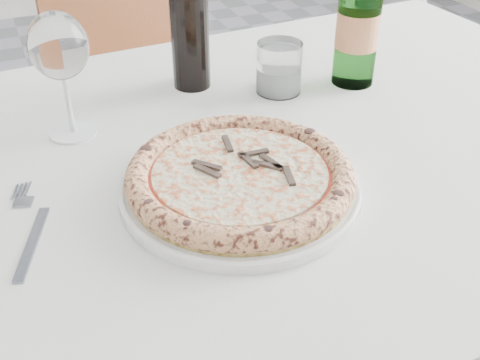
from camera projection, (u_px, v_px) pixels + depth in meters
The scene contains 9 objects.
dining_table at pixel (213, 206), 0.88m from camera, with size 1.49×0.94×0.76m.
chair_far at pixel (134, 70), 1.62m from camera, with size 0.43×0.43×0.93m.
plate at pixel (240, 187), 0.75m from camera, with size 0.30×0.30×0.02m.
pizza at pixel (240, 176), 0.74m from camera, with size 0.28×0.28×0.03m.
fork at pixel (29, 229), 0.69m from camera, with size 0.05×0.18×0.00m.
wine_glass at pixel (59, 49), 0.81m from camera, with size 0.08×0.08×0.18m.
tumbler at pixel (279, 71), 0.98m from camera, with size 0.07×0.07×0.08m.
beer_bottle at pixel (359, 20), 0.97m from camera, with size 0.07×0.07×0.27m.
wine_bottle at pixel (189, 23), 0.96m from camera, with size 0.06×0.06×0.25m.
Camera 1 is at (-0.26, -0.75, 1.19)m, focal length 45.00 mm.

